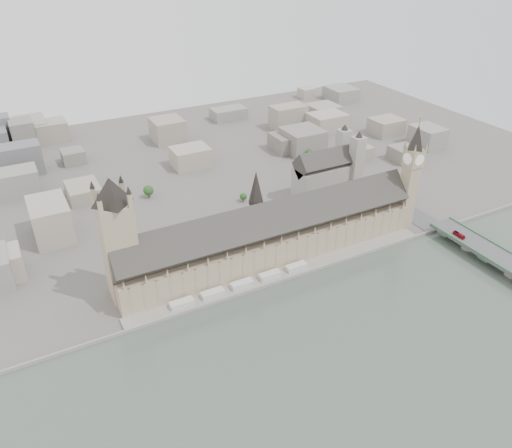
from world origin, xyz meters
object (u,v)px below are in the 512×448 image
palace_of_westminster (270,235)px  victoria_tower (118,235)px  elizabeth_tower (412,170)px  red_bus_north (459,235)px  westminster_bridge (505,266)px  westminster_abbey (328,173)px

palace_of_westminster → victoria_tower: size_ratio=2.65×
elizabeth_tower → red_bus_north: (17.81, -50.39, -46.16)m
westminster_bridge → westminster_abbey: westminster_abbey is taller
westminster_bridge → palace_of_westminster: bearing=146.5°
elizabeth_tower → westminster_abbey: 96.91m
elizabeth_tower → westminster_bridge: 111.81m
palace_of_westminster → westminster_bridge: 195.05m
red_bus_north → westminster_bridge: bearing=-81.7°
palace_of_westminster → elizabeth_tower: (138.00, -11.70, 35.38)m
palace_of_westminster → westminster_abbey: (110.92, 75.30, 2.38)m
elizabeth_tower → victoria_tower: (-260.00, 18.00, -2.88)m
palace_of_westminster → westminster_bridge: bearing=-33.5°
victoria_tower → westminster_abbey: 244.79m
westminster_bridge → red_bus_north: 46.03m
elizabeth_tower → red_bus_north: 70.63m
westminster_abbey → red_bus_north: 145.14m
victoria_tower → westminster_abbey: size_ratio=1.47×
westminster_bridge → red_bus_north: size_ratio=27.04×
victoria_tower → elizabeth_tower: bearing=-4.0°
elizabeth_tower → westminster_abbey: (-27.08, 87.00, -33.01)m
westminster_abbey → palace_of_westminster: bearing=-145.8°
palace_of_westminster → red_bus_north: (155.81, -62.09, -10.78)m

